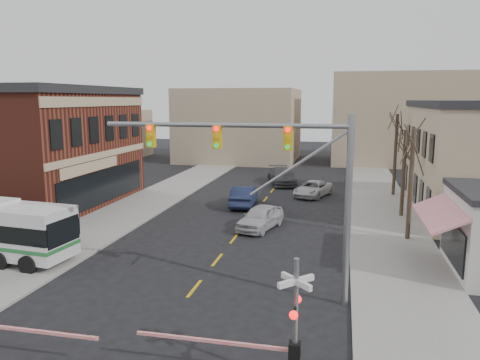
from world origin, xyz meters
name	(u,v)px	position (x,y,z in m)	size (l,w,h in m)	color
ground	(179,308)	(0.00, 0.00, 0.00)	(160.00, 160.00, 0.00)	black
sidewalk_west	(154,198)	(-9.50, 20.00, 0.06)	(5.00, 60.00, 0.12)	gray
sidewalk_east	(381,209)	(9.50, 20.00, 0.06)	(5.00, 60.00, 0.12)	gray
tree_east_a	(411,185)	(10.50, 12.00, 3.50)	(0.28, 0.28, 6.75)	#382B21
tree_east_b	(404,173)	(10.80, 18.00, 3.27)	(0.28, 0.28, 6.30)	#382B21
tree_east_c	(395,155)	(11.00, 26.00, 3.72)	(0.28, 0.28, 7.20)	#382B21
traffic_signal_mast	(278,167)	(3.82, 1.79, 5.77)	(10.65, 0.30, 8.00)	gray
rr_crossing_east	(281,322)	(4.79, -4.28, 1.97)	(5.60, 1.36, 4.00)	gray
car_a	(260,217)	(1.19, 12.63, 0.79)	(1.86, 4.63, 1.58)	#B3B2B7
car_b	(244,196)	(-1.28, 19.03, 0.83)	(1.76, 5.06, 1.67)	#171F3B
car_c	(313,189)	(3.95, 24.23, 0.68)	(2.25, 4.88, 1.36)	silver
car_d	(282,176)	(0.47, 29.54, 0.83)	(2.34, 5.75, 1.67)	#434348
pedestrian_near	(45,243)	(-8.93, 3.84, 1.00)	(0.64, 0.42, 1.76)	#544943
pedestrian_far	(57,228)	(-9.92, 6.39, 1.07)	(0.93, 0.72, 1.91)	#2F2C4E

